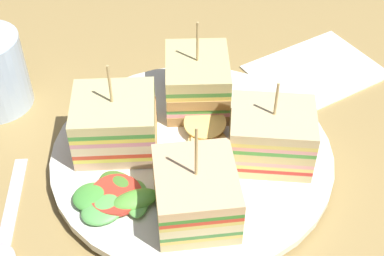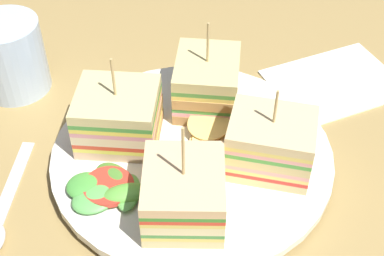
# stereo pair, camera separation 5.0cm
# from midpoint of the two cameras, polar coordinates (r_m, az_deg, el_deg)

# --- Properties ---
(ground_plane) EXTENTS (1.23, 1.00, 0.02)m
(ground_plane) POSITION_cam_midpoint_polar(r_m,az_deg,el_deg) (0.54, 2.66, -4.33)
(ground_plane) COLOR #9B7F48
(plate) EXTENTS (0.27, 0.27, 0.02)m
(plate) POSITION_cam_midpoint_polar(r_m,az_deg,el_deg) (0.53, 2.72, -2.98)
(plate) COLOR white
(plate) RESTS_ON ground_plane
(sandwich_wedge_0) EXTENTS (0.10, 0.09, 0.09)m
(sandwich_wedge_0) POSITION_cam_midpoint_polar(r_m,az_deg,el_deg) (0.52, -4.83, 1.06)
(sandwich_wedge_0) COLOR #E2B388
(sandwich_wedge_0) RESTS_ON plate
(sandwich_wedge_1) EXTENTS (0.09, 0.09, 0.10)m
(sandwich_wedge_1) POSITION_cam_midpoint_polar(r_m,az_deg,el_deg) (0.46, 2.32, -6.85)
(sandwich_wedge_1) COLOR #D4C082
(sandwich_wedge_1) RESTS_ON plate
(sandwich_wedge_2) EXTENTS (0.10, 0.09, 0.09)m
(sandwich_wedge_2) POSITION_cam_midpoint_polar(r_m,az_deg,el_deg) (0.50, 10.89, -1.73)
(sandwich_wedge_2) COLOR #D2BF81
(sandwich_wedge_2) RESTS_ON plate
(sandwich_wedge_3) EXTENTS (0.09, 0.10, 0.10)m
(sandwich_wedge_3) POSITION_cam_midpoint_polar(r_m,az_deg,el_deg) (0.56, 4.13, 4.54)
(sandwich_wedge_3) COLOR #D0BA85
(sandwich_wedge_3) RESTS_ON plate
(chip_pile) EXTENTS (0.06, 0.07, 0.02)m
(chip_pile) POSITION_cam_midpoint_polar(r_m,az_deg,el_deg) (0.53, 4.53, -0.98)
(chip_pile) COLOR #EEC573
(chip_pile) RESTS_ON plate
(salad_garnish) EXTENTS (0.07, 0.07, 0.01)m
(salad_garnish) POSITION_cam_midpoint_polar(r_m,az_deg,el_deg) (0.49, -5.75, -6.42)
(salad_garnish) COLOR #5CA84B
(salad_garnish) RESTS_ON plate
(napkin) EXTENTS (0.14, 0.11, 0.01)m
(napkin) POSITION_cam_midpoint_polar(r_m,az_deg,el_deg) (0.65, 16.67, 4.48)
(napkin) COLOR white
(napkin) RESTS_ON ground_plane
(drinking_glass) EXTENTS (0.07, 0.07, 0.08)m
(drinking_glass) POSITION_cam_midpoint_polar(r_m,az_deg,el_deg) (0.62, -15.89, 6.57)
(drinking_glass) COLOR silver
(drinking_glass) RESTS_ON ground_plane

